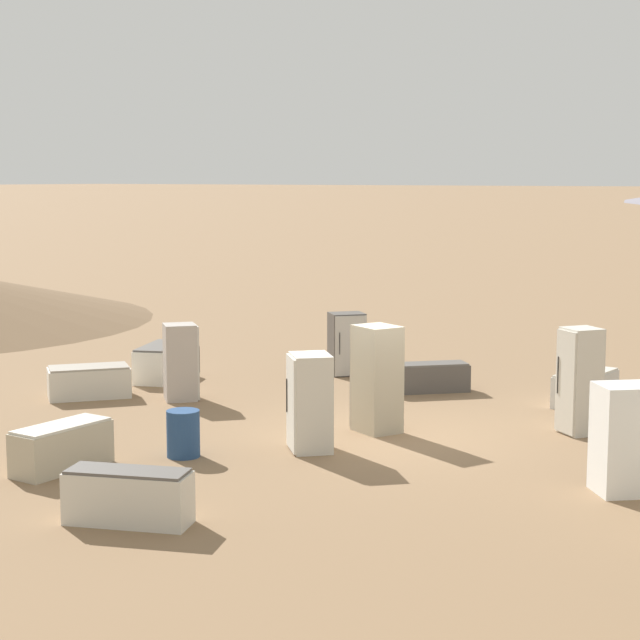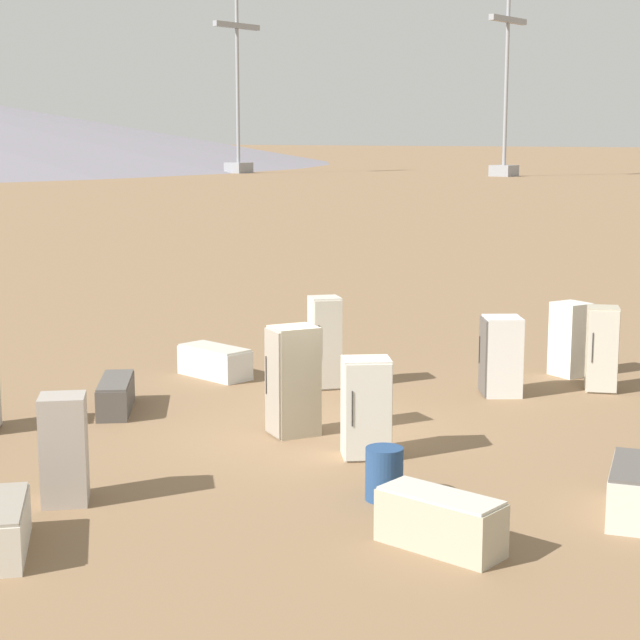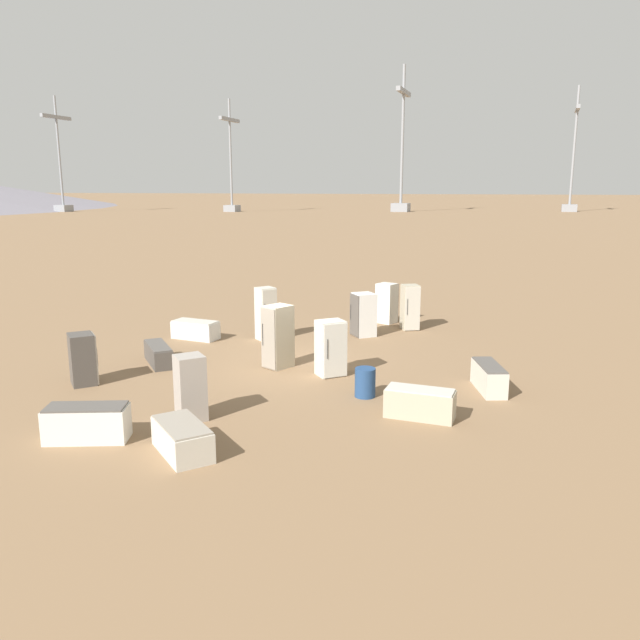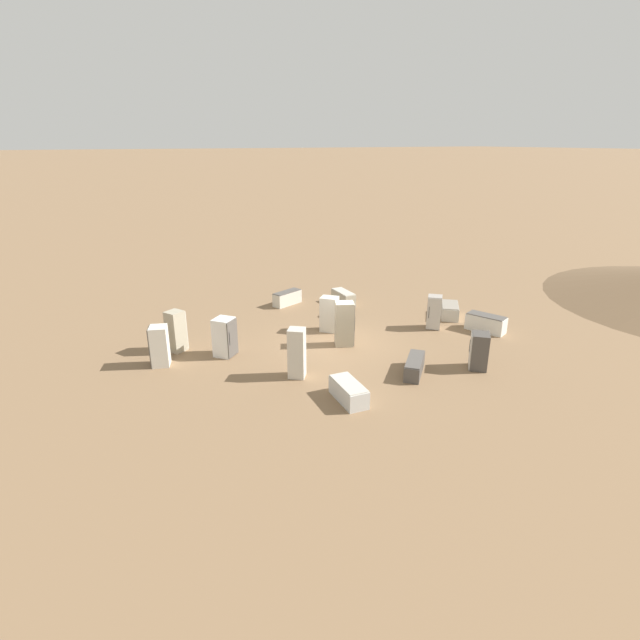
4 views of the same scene
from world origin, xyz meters
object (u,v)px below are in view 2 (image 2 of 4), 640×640
(discarded_fridge_2, at_px, (215,362))
(discarded_fridge_7, at_px, (440,522))
(discarded_fridge_5, at_px, (116,395))
(discarded_fridge_10, at_px, (602,349))
(power_pylon_2, at_px, (505,118))
(discarded_fridge_9, at_px, (325,342))
(rusty_barrel, at_px, (384,474))
(power_pylon_3, at_px, (238,118))
(discarded_fridge_13, at_px, (571,339))
(discarded_fridge_6, at_px, (366,408))
(discarded_fridge_8, at_px, (501,356))
(discarded_fridge_12, at_px, (632,490))
(discarded_fridge_11, at_px, (293,381))
(discarded_fridge_0, at_px, (64,449))

(discarded_fridge_2, height_order, discarded_fridge_7, discarded_fridge_7)
(discarded_fridge_5, bearing_deg, discarded_fridge_10, 4.50)
(power_pylon_2, height_order, discarded_fridge_9, power_pylon_2)
(discarded_fridge_7, distance_m, rusty_barrel, 1.92)
(discarded_fridge_9, relative_size, discarded_fridge_10, 1.09)
(discarded_fridge_7, distance_m, discarded_fridge_10, 9.40)
(power_pylon_3, relative_size, discarded_fridge_13, 15.65)
(discarded_fridge_5, distance_m, discarded_fridge_6, 5.41)
(discarded_fridge_7, distance_m, discarded_fridge_8, 8.33)
(power_pylon_2, bearing_deg, discarded_fridge_6, 28.75)
(discarded_fridge_2, distance_m, discarded_fridge_12, 10.64)
(discarded_fridge_12, bearing_deg, power_pylon_2, -79.94)
(discarded_fridge_2, distance_m, rusty_barrel, 8.43)
(discarded_fridge_11, bearing_deg, discarded_fridge_8, -80.33)
(discarded_fridge_5, bearing_deg, discarded_fridge_7, -57.28)
(power_pylon_3, relative_size, discarded_fridge_0, 16.05)
(power_pylon_3, bearing_deg, rusty_barrel, 44.51)
(discarded_fridge_6, relative_size, discarded_fridge_9, 0.86)
(discarded_fridge_8, height_order, discarded_fridge_9, discarded_fridge_9)
(discarded_fridge_5, relative_size, discarded_fridge_9, 0.89)
(discarded_fridge_12, bearing_deg, discarded_fridge_10, -82.51)
(discarded_fridge_2, relative_size, discarded_fridge_10, 1.00)
(discarded_fridge_7, xyz_separation_m, discarded_fridge_11, (-2.77, -4.80, 0.59))
(discarded_fridge_0, bearing_deg, discarded_fridge_7, -27.33)
(discarded_fridge_11, height_order, rusty_barrel, discarded_fridge_11)
(power_pylon_2, bearing_deg, power_pylon_3, -70.46)
(discarded_fridge_5, relative_size, discarded_fridge_12, 0.97)
(discarded_fridge_10, bearing_deg, discarded_fridge_2, 1.45)
(discarded_fridge_7, relative_size, rusty_barrel, 2.14)
(power_pylon_2, relative_size, discarded_fridge_2, 14.14)
(discarded_fridge_6, xyz_separation_m, discarded_fridge_9, (-3.30, -3.53, 0.13))
(discarded_fridge_8, bearing_deg, rusty_barrel, 154.95)
(discarded_fridge_0, height_order, discarded_fridge_13, discarded_fridge_13)
(discarded_fridge_7, xyz_separation_m, discarded_fridge_13, (-10.04, -3.23, 0.43))
(discarded_fridge_6, bearing_deg, discarded_fridge_2, -67.74)
(discarded_fridge_11, distance_m, rusty_barrel, 3.66)
(discarded_fridge_6, relative_size, discarded_fridge_12, 0.93)
(discarded_fridge_13, distance_m, rusty_barrel, 9.15)
(discarded_fridge_13, bearing_deg, discarded_fridge_7, -53.47)
(discarded_fridge_11, bearing_deg, power_pylon_3, -21.03)
(discarded_fridge_9, height_order, rusty_barrel, discarded_fridge_9)
(power_pylon_2, height_order, discarded_fridge_10, power_pylon_2)
(discarded_fridge_2, bearing_deg, power_pylon_3, -131.94)
(discarded_fridge_8, xyz_separation_m, discarded_fridge_13, (-2.49, 0.27, 0.01))
(power_pylon_3, bearing_deg, discarded_fridge_6, 44.52)
(discarded_fridge_5, relative_size, discarded_fridge_6, 1.04)
(discarded_fridge_11, xyz_separation_m, rusty_barrel, (1.73, 3.18, -0.56))
(discarded_fridge_8, relative_size, rusty_barrel, 2.07)
(power_pylon_2, height_order, discarded_fridge_13, power_pylon_2)
(power_pylon_2, xyz_separation_m, discarded_fridge_12, (109.94, 64.76, -7.12))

